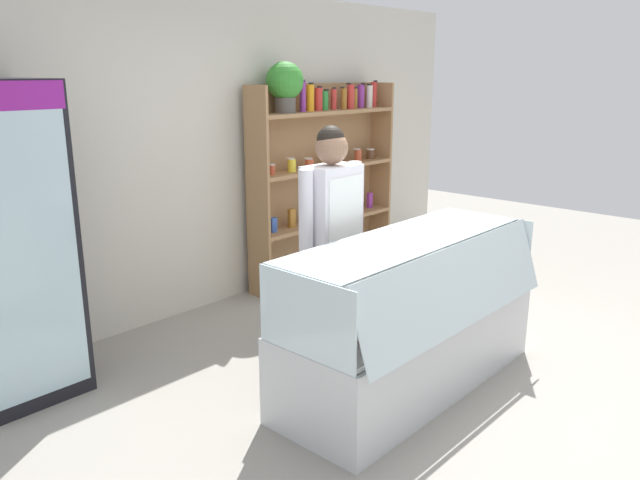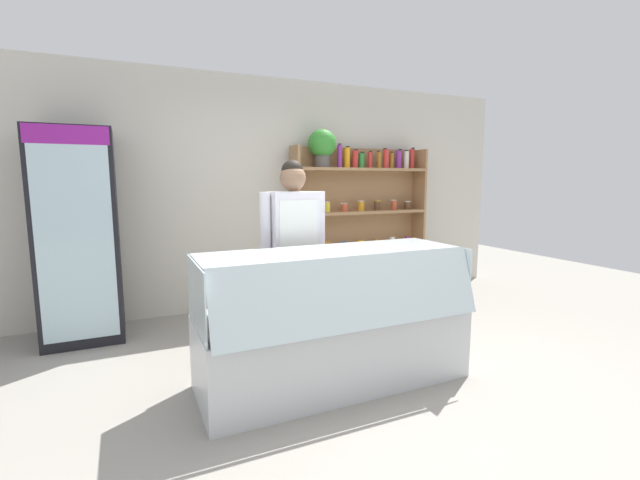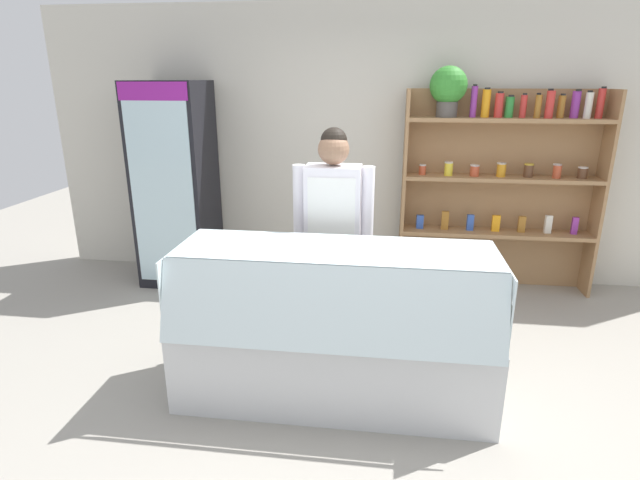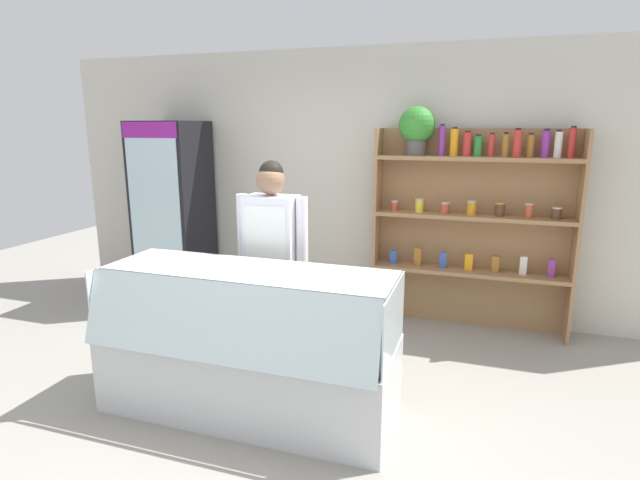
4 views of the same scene
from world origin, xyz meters
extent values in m
plane|color=gray|center=(0.00, 0.00, 0.00)|extent=(12.00, 12.00, 0.00)
cube|color=beige|center=(0.00, 2.29, 1.35)|extent=(6.80, 0.10, 2.70)
cube|color=black|center=(-1.97, 1.87, 0.99)|extent=(0.68, 0.64, 1.99)
cube|color=silver|center=(-1.97, 1.54, 0.99)|extent=(0.60, 0.01, 1.79)
cube|color=#8C1E8C|center=(-1.97, 1.54, 1.90)|extent=(0.64, 0.01, 0.16)
cylinder|color=silver|center=(-2.18, 1.60, 0.36)|extent=(0.06, 0.06, 0.22)
cylinder|color=orange|center=(-2.04, 1.60, 0.36)|extent=(0.07, 0.07, 0.21)
cylinder|color=red|center=(-1.90, 1.60, 0.36)|extent=(0.05, 0.05, 0.22)
cylinder|color=#9E6623|center=(-1.76, 1.60, 0.36)|extent=(0.07, 0.07, 0.22)
cylinder|color=orange|center=(-2.18, 1.60, 0.85)|extent=(0.07, 0.07, 0.14)
cylinder|color=#3356B2|center=(-2.04, 1.60, 0.87)|extent=(0.07, 0.07, 0.19)
cylinder|color=#2D8C38|center=(-1.90, 1.60, 0.88)|extent=(0.05, 0.05, 0.20)
cylinder|color=#3356B2|center=(-1.76, 1.60, 0.88)|extent=(0.07, 0.07, 0.20)
cylinder|color=red|center=(-2.16, 1.60, 1.41)|extent=(0.06, 0.06, 0.20)
cylinder|color=#2D8C38|center=(-1.97, 1.60, 1.38)|extent=(0.06, 0.06, 0.14)
cylinder|color=silver|center=(-1.78, 1.60, 1.40)|extent=(0.06, 0.06, 0.19)
cube|color=#9E754C|center=(1.16, 2.16, 0.96)|extent=(1.82, 0.02, 1.91)
cube|color=#9E754C|center=(0.27, 2.02, 0.96)|extent=(0.03, 0.28, 1.91)
cube|color=#9E754C|center=(2.06, 2.02, 0.96)|extent=(0.03, 0.28, 1.91)
cube|color=#9E754C|center=(1.16, 2.02, 0.57)|extent=(1.76, 0.28, 0.04)
cube|color=#9E754C|center=(1.16, 2.02, 1.11)|extent=(1.76, 0.28, 0.04)
cube|color=#9E754C|center=(1.16, 2.02, 1.65)|extent=(1.76, 0.28, 0.04)
cylinder|color=#4C4742|center=(0.62, 2.02, 1.73)|extent=(0.19, 0.19, 0.14)
sphere|color=#33892D|center=(0.62, 2.02, 1.94)|extent=(0.34, 0.34, 0.34)
cylinder|color=purple|center=(0.85, 2.02, 1.80)|extent=(0.06, 0.06, 0.27)
cylinder|color=black|center=(0.85, 2.02, 1.94)|extent=(0.04, 0.04, 0.02)
cylinder|color=orange|center=(0.96, 2.03, 1.79)|extent=(0.07, 0.07, 0.24)
cylinder|color=black|center=(0.96, 2.02, 1.92)|extent=(0.05, 0.05, 0.02)
cylinder|color=red|center=(1.08, 2.03, 1.77)|extent=(0.08, 0.08, 0.21)
cylinder|color=black|center=(1.08, 2.02, 1.88)|extent=(0.05, 0.05, 0.02)
cylinder|color=#2D8C38|center=(1.17, 2.04, 1.75)|extent=(0.08, 0.08, 0.18)
cylinder|color=black|center=(1.17, 2.02, 1.85)|extent=(0.05, 0.05, 0.02)
cylinder|color=red|center=(1.29, 2.03, 1.76)|extent=(0.06, 0.06, 0.20)
cylinder|color=black|center=(1.29, 2.02, 1.87)|extent=(0.04, 0.04, 0.02)
cylinder|color=#9E6623|center=(1.41, 2.00, 1.76)|extent=(0.06, 0.06, 0.20)
cylinder|color=black|center=(1.41, 2.02, 1.87)|extent=(0.04, 0.04, 0.02)
cylinder|color=red|center=(1.50, 1.99, 1.78)|extent=(0.07, 0.07, 0.24)
cylinder|color=black|center=(1.50, 2.02, 1.91)|extent=(0.05, 0.05, 0.02)
cylinder|color=#9E6623|center=(1.61, 2.03, 1.76)|extent=(0.06, 0.06, 0.20)
cylinder|color=black|center=(1.61, 2.02, 1.87)|extent=(0.04, 0.04, 0.02)
cylinder|color=purple|center=(1.74, 2.05, 1.78)|extent=(0.07, 0.07, 0.23)
cylinder|color=black|center=(1.74, 2.02, 1.90)|extent=(0.05, 0.05, 0.02)
cylinder|color=silver|center=(1.83, 2.01, 1.77)|extent=(0.06, 0.06, 0.22)
cylinder|color=black|center=(1.83, 2.02, 1.89)|extent=(0.04, 0.04, 0.02)
cylinder|color=red|center=(1.94, 2.04, 1.79)|extent=(0.06, 0.06, 0.26)
cylinder|color=black|center=(1.94, 2.02, 1.93)|extent=(0.04, 0.04, 0.02)
cylinder|color=#BF4C2D|center=(0.44, 2.02, 1.17)|extent=(0.07, 0.07, 0.08)
cylinder|color=silver|center=(0.44, 2.02, 1.22)|extent=(0.07, 0.07, 0.01)
cylinder|color=yellow|center=(0.68, 2.00, 1.19)|extent=(0.08, 0.08, 0.12)
cylinder|color=silver|center=(0.68, 2.02, 1.25)|extent=(0.08, 0.08, 0.01)
cylinder|color=#BF4C2D|center=(0.92, 2.00, 1.17)|extent=(0.08, 0.08, 0.09)
cylinder|color=silver|center=(0.92, 2.02, 1.23)|extent=(0.08, 0.08, 0.01)
cylinder|color=orange|center=(1.16, 2.01, 1.19)|extent=(0.08, 0.08, 0.12)
cylinder|color=silver|center=(1.16, 2.02, 1.25)|extent=(0.08, 0.08, 0.01)
cylinder|color=brown|center=(1.40, 2.02, 1.18)|extent=(0.08, 0.08, 0.11)
cylinder|color=gold|center=(1.40, 2.02, 1.25)|extent=(0.09, 0.09, 0.01)
cylinder|color=#BF4C2D|center=(1.65, 2.00, 1.19)|extent=(0.07, 0.07, 0.12)
cylinder|color=silver|center=(1.65, 2.02, 1.25)|extent=(0.08, 0.08, 0.01)
cylinder|color=brown|center=(1.88, 2.02, 1.17)|extent=(0.09, 0.09, 0.09)
cylinder|color=silver|center=(1.88, 2.02, 1.23)|extent=(0.09, 0.09, 0.01)
cube|color=#3356B2|center=(0.44, 2.02, 0.66)|extent=(0.07, 0.05, 0.13)
cube|color=#9E6623|center=(0.68, 2.02, 0.68)|extent=(0.07, 0.04, 0.18)
cube|color=#3356B2|center=(0.92, 2.02, 0.67)|extent=(0.06, 0.05, 0.16)
cube|color=orange|center=(1.16, 2.02, 0.67)|extent=(0.07, 0.04, 0.16)
cube|color=#9E6623|center=(1.40, 2.02, 0.67)|extent=(0.07, 0.04, 0.16)
cube|color=silver|center=(1.65, 2.02, 0.68)|extent=(0.06, 0.05, 0.17)
cube|color=purple|center=(1.89, 2.02, 0.67)|extent=(0.06, 0.04, 0.16)
cube|color=silver|center=(-0.20, 0.06, 0.28)|extent=(1.99, 0.73, 0.55)
cube|color=white|center=(-0.20, 0.06, 0.57)|extent=(1.93, 0.67, 0.03)
cube|color=silver|center=(-0.20, -0.28, 0.78)|extent=(1.95, 0.16, 0.47)
cube|color=silver|center=(-0.20, 0.11, 1.00)|extent=(1.95, 0.57, 0.01)
cube|color=silver|center=(-1.18, 0.06, 0.78)|extent=(0.01, 0.69, 0.45)
cube|color=silver|center=(0.79, 0.06, 0.78)|extent=(0.01, 0.69, 0.45)
cube|color=tan|center=(-0.98, 0.15, 0.61)|extent=(0.16, 0.10, 0.06)
cube|color=white|center=(-0.98, -0.07, 0.61)|extent=(0.05, 0.03, 0.02)
cube|color=beige|center=(-0.66, 0.15, 0.61)|extent=(0.16, 0.12, 0.06)
cube|color=white|center=(-0.66, -0.07, 0.61)|extent=(0.05, 0.03, 0.02)
cube|color=beige|center=(-0.35, 0.15, 0.61)|extent=(0.16, 0.13, 0.06)
cube|color=white|center=(-0.35, -0.07, 0.61)|extent=(0.05, 0.03, 0.02)
cube|color=beige|center=(-0.04, 0.15, 0.61)|extent=(0.16, 0.12, 0.04)
cube|color=white|center=(-0.04, -0.07, 0.61)|extent=(0.05, 0.03, 0.02)
cube|color=beige|center=(0.27, 0.15, 0.61)|extent=(0.17, 0.13, 0.05)
cube|color=white|center=(0.27, -0.07, 0.61)|extent=(0.05, 0.03, 0.02)
cube|color=tan|center=(0.58, 0.15, 0.61)|extent=(0.17, 0.15, 0.06)
cube|color=white|center=(0.58, -0.07, 0.61)|extent=(0.05, 0.03, 0.02)
cylinder|color=#C1706B|center=(-1.01, -0.05, 0.65)|extent=(0.16, 0.15, 0.14)
cylinder|color=#A35B4C|center=(-0.79, -0.05, 0.66)|extent=(0.19, 0.17, 0.15)
cylinder|color=white|center=(0.30, -0.03, 0.69)|extent=(0.07, 0.07, 0.20)
cylinder|color=white|center=(0.40, -0.03, 0.69)|extent=(0.07, 0.07, 0.20)
cylinder|color=#4C4233|center=(-0.36, 0.68, 0.39)|extent=(0.13, 0.13, 0.78)
cylinder|color=#4C4233|center=(-0.19, 0.68, 0.39)|extent=(0.13, 0.13, 0.78)
cube|color=white|center=(-0.27, 0.68, 1.10)|extent=(0.39, 0.24, 0.64)
cube|color=white|center=(-0.27, 0.55, 0.76)|extent=(0.33, 0.01, 1.20)
cylinder|color=white|center=(-0.52, 0.68, 1.13)|extent=(0.09, 0.09, 0.58)
cylinder|color=white|center=(-0.03, 0.68, 1.13)|extent=(0.09, 0.09, 0.58)
sphere|color=#8C664C|center=(-0.27, 0.68, 1.54)|extent=(0.22, 0.22, 0.22)
sphere|color=black|center=(-0.27, 0.69, 1.59)|extent=(0.19, 0.19, 0.19)
camera|label=1|loc=(-3.39, -2.05, 2.02)|focal=35.00mm
camera|label=2|loc=(-1.57, -2.68, 1.52)|focal=24.00mm
camera|label=3|loc=(0.09, -2.79, 2.00)|focal=28.00mm
camera|label=4|loc=(1.25, -2.77, 1.94)|focal=28.00mm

